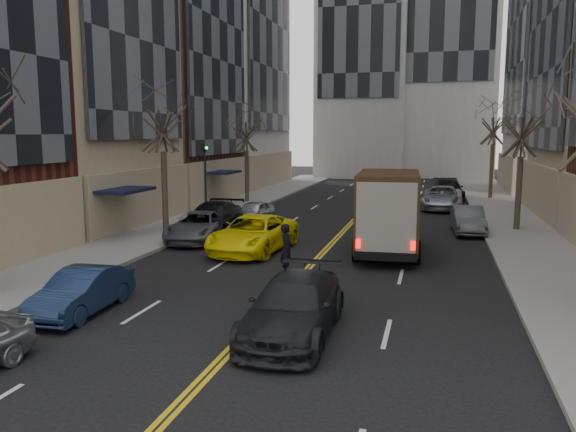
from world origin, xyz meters
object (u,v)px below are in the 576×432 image
at_px(ups_truck, 388,213).
at_px(taxi, 253,234).
at_px(pedestrian, 287,250).
at_px(observer_sedan, 294,307).

xyz_separation_m(ups_truck, taxi, (-5.70, -1.00, -1.00)).
bearing_deg(taxi, pedestrian, -51.31).
bearing_deg(observer_sedan, taxi, 113.19).
xyz_separation_m(taxi, pedestrian, (2.46, -3.63, 0.17)).
bearing_deg(ups_truck, observer_sedan, -101.20).
relative_size(ups_truck, pedestrian, 3.47).
distance_m(ups_truck, pedestrian, 5.70).
xyz_separation_m(ups_truck, pedestrian, (-3.24, -4.62, -0.83)).
bearing_deg(taxi, observer_sedan, -61.61).
height_order(observer_sedan, taxi, taxi).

